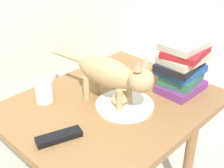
# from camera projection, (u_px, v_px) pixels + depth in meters

# --- Properties ---
(side_table) EXTENTS (0.80, 0.64, 0.55)m
(side_table) POSITION_uv_depth(u_px,v_px,m) (112.00, 117.00, 1.22)
(side_table) COLOR olive
(side_table) RESTS_ON ground
(plate) EXTENTS (0.22, 0.22, 0.01)m
(plate) POSITION_uv_depth(u_px,v_px,m) (125.00, 105.00, 1.15)
(plate) COLOR silver
(plate) RESTS_ON side_table
(bread_roll) EXTENTS (0.09, 0.07, 0.05)m
(bread_roll) POSITION_uv_depth(u_px,v_px,m) (121.00, 98.00, 1.14)
(bread_roll) COLOR #E0BC7A
(bread_roll) RESTS_ON plate
(cat) EXTENTS (0.12, 0.48, 0.23)m
(cat) POSITION_uv_depth(u_px,v_px,m) (113.00, 74.00, 1.10)
(cat) COLOR tan
(cat) RESTS_ON side_table
(book_stack) EXTENTS (0.22, 0.17, 0.21)m
(book_stack) POSITION_uv_depth(u_px,v_px,m) (182.00, 67.00, 1.22)
(book_stack) COLOR #72337A
(book_stack) RESTS_ON side_table
(candle_jar) EXTENTS (0.07, 0.07, 0.08)m
(candle_jar) POSITION_uv_depth(u_px,v_px,m) (44.00, 92.00, 1.17)
(candle_jar) COLOR silver
(candle_jar) RESTS_ON side_table
(tv_remote) EXTENTS (0.16, 0.09, 0.02)m
(tv_remote) POSITION_uv_depth(u_px,v_px,m) (59.00, 137.00, 0.98)
(tv_remote) COLOR black
(tv_remote) RESTS_ON side_table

